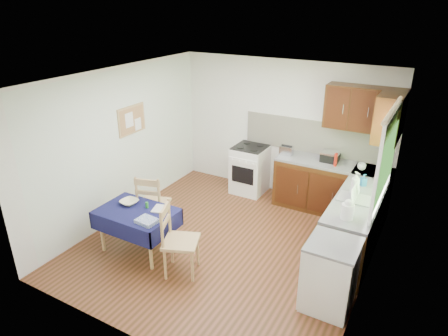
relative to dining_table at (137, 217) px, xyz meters
The scene contains 33 objects.
floor 1.42m from the dining_table, 36.10° to the left, with size 4.20×4.20×0.00m, color #462B12.
ceiling 2.34m from the dining_table, 36.10° to the left, with size 4.00×4.20×0.02m, color white.
wall_back 3.14m from the dining_table, 69.78° to the left, with size 4.00×0.02×2.50m, color white.
wall_front 1.83m from the dining_table, 51.49° to the right, with size 4.00×0.02×2.50m, color white.
wall_left 1.40m from the dining_table, 140.72° to the left, with size 0.02×4.20×2.50m, color white.
wall_right 3.23m from the dining_table, 14.15° to the left, with size 0.02×4.20×2.50m, color white.
base_cabinets 3.16m from the dining_table, 40.03° to the left, with size 1.90×2.30×0.86m.
worktop_back 3.34m from the dining_table, 50.66° to the left, with size 1.90×0.60×0.04m, color gray.
worktop_right 3.12m from the dining_table, 27.27° to the left, with size 0.60×1.70×0.04m, color gray.
worktop_corner 3.78m from the dining_table, 43.00° to the left, with size 0.60×0.60×0.04m, color gray.
splashback 3.39m from the dining_table, 59.13° to the left, with size 2.70×0.02×0.60m, color white.
upper_cabinets 3.87m from the dining_table, 44.87° to the left, with size 1.20×0.85×0.70m.
stove 2.63m from the dining_table, 77.76° to the left, with size 0.60×0.61×0.92m.
window 3.54m from the dining_table, 25.90° to the left, with size 0.04×1.48×1.26m.
fridge 2.77m from the dining_table, ahead, with size 0.58×0.60×0.89m.
corkboard 1.75m from the dining_table, 130.45° to the left, with size 0.04×0.62×0.47m.
dining_table is the anchor object (origin of this frame).
chair_far 0.53m from the dining_table, 104.30° to the left, with size 0.55×0.55×1.00m.
chair_near 0.82m from the dining_table, ahead, with size 0.58×0.58×1.02m.
toaster 2.88m from the dining_table, 63.35° to the left, with size 0.23×0.14×0.18m.
sandwich_press 3.34m from the dining_table, 52.18° to the left, with size 0.29×0.25×0.17m.
sauce_bottle 3.30m from the dining_table, 48.47° to the left, with size 0.05×0.05×0.23m, color red.
yellow_packet 3.43m from the dining_table, 52.56° to the left, with size 0.12×0.08×0.16m, color gold.
dish_rack 3.08m from the dining_table, 27.40° to the left, with size 0.44×0.34×0.21m.
kettle 2.91m from the dining_table, 16.76° to the left, with size 0.16×0.16×0.27m.
cup 3.62m from the dining_table, 44.26° to the left, with size 0.13×0.13×0.11m, color white.
soap_bottle_a 3.14m from the dining_table, 30.47° to the left, with size 0.13×0.13×0.33m, color white.
soap_bottle_b 3.35m from the dining_table, 35.06° to the left, with size 0.08×0.08×0.18m, color #1A629D.
soap_bottle_c 2.89m from the dining_table, 17.21° to the left, with size 0.13×0.13×0.16m, color #258A30.
plate_bowl 0.28m from the dining_table, 154.28° to the left, with size 0.25×0.25×0.06m, color beige.
book 0.27m from the dining_table, 42.09° to the left, with size 0.18×0.24×0.02m, color white.
spice_jar 0.22m from the dining_table, 59.35° to the left, with size 0.04×0.04×0.09m, color #248428.
tea_towel 0.41m from the dining_table, 27.40° to the right, with size 0.27×0.22×0.05m, color #294697.
Camera 1 is at (2.48, -4.51, 3.46)m, focal length 32.00 mm.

